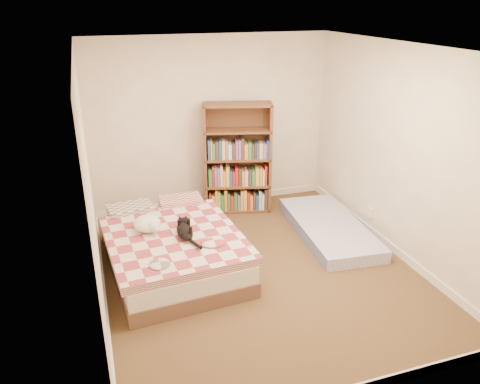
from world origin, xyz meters
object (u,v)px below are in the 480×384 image
object	(u,v)px
bookshelf	(237,172)
black_cat	(184,230)
floor_mattress	(329,228)
white_dog	(148,224)
bed	(171,247)

from	to	relation	value
bookshelf	black_cat	distance (m)	1.84
bookshelf	floor_mattress	bearing A→B (deg)	-36.57
bookshelf	white_dog	bearing A→B (deg)	-125.41
black_cat	white_dog	bearing A→B (deg)	153.92
bed	white_dog	bearing A→B (deg)	165.55
bed	black_cat	size ratio (longest dim) A/B	3.24
black_cat	bookshelf	bearing A→B (deg)	61.19
bed	white_dog	distance (m)	0.40
white_dog	floor_mattress	bearing A→B (deg)	22.37
black_cat	floor_mattress	bearing A→B (deg)	17.02
bed	bookshelf	xyz separation A→B (m)	(1.22, 1.28, 0.34)
floor_mattress	bed	bearing A→B (deg)	-171.65
bed	bookshelf	bearing A→B (deg)	41.92
bed	black_cat	world-z (taller)	black_cat
black_cat	white_dog	size ratio (longest dim) A/B	1.49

